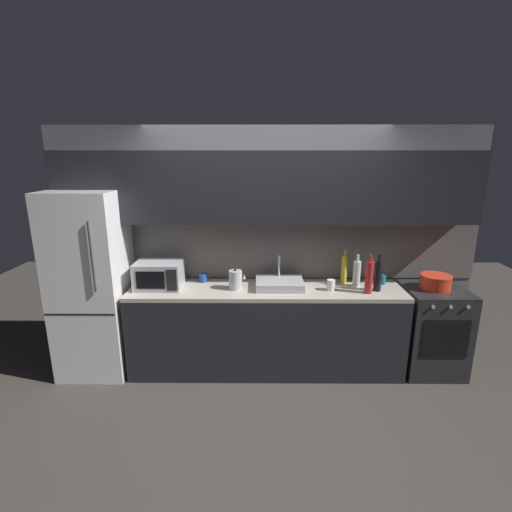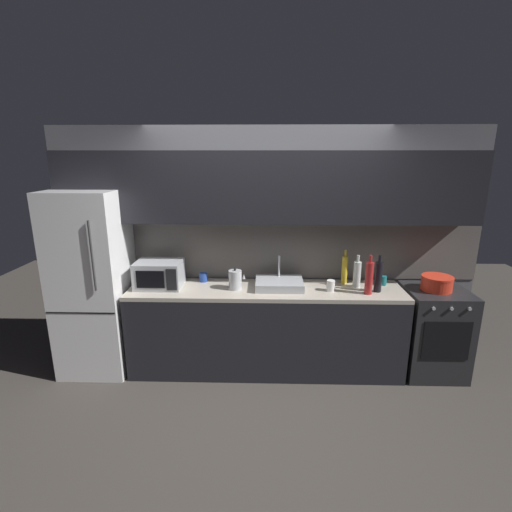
{
  "view_description": "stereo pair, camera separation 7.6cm",
  "coord_description": "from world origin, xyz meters",
  "px_view_note": "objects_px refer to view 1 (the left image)",
  "views": [
    {
      "loc": [
        -0.08,
        -2.71,
        2.21
      ],
      "look_at": [
        -0.1,
        0.9,
        1.24
      ],
      "focal_mm": 26.52,
      "sensor_mm": 36.0,
      "label": 1
    },
    {
      "loc": [
        -0.0,
        -2.71,
        2.21
      ],
      "look_at": [
        -0.1,
        0.9,
        1.24
      ],
      "focal_mm": 26.52,
      "sensor_mm": 36.0,
      "label": 2
    }
  ],
  "objects_px": {
    "microwave": "(159,275)",
    "mug_blue": "(203,278)",
    "kettle": "(236,280)",
    "mug_teal": "(382,280)",
    "wine_bottle_red": "(369,277)",
    "oven_range": "(431,329)",
    "cooking_pot": "(435,282)",
    "wine_bottle_clear": "(357,273)",
    "wine_bottle_dark": "(378,276)",
    "wine_bottle_yellow": "(344,269)",
    "refrigerator": "(92,284)",
    "mug_white": "(331,285)"
  },
  "relations": [
    {
      "from": "wine_bottle_yellow",
      "to": "wine_bottle_dark",
      "type": "bearing_deg",
      "value": -38.94
    },
    {
      "from": "oven_range",
      "to": "microwave",
      "type": "height_order",
      "value": "microwave"
    },
    {
      "from": "wine_bottle_red",
      "to": "mug_blue",
      "type": "bearing_deg",
      "value": 168.94
    },
    {
      "from": "refrigerator",
      "to": "cooking_pot",
      "type": "distance_m",
      "value": 3.47
    },
    {
      "from": "wine_bottle_yellow",
      "to": "mug_white",
      "type": "xyz_separation_m",
      "value": [
        -0.18,
        -0.22,
        -0.1
      ]
    },
    {
      "from": "mug_teal",
      "to": "mug_white",
      "type": "distance_m",
      "value": 0.6
    },
    {
      "from": "refrigerator",
      "to": "mug_teal",
      "type": "relative_size",
      "value": 19.74
    },
    {
      "from": "wine_bottle_dark",
      "to": "cooking_pot",
      "type": "xyz_separation_m",
      "value": [
        0.6,
        0.06,
        -0.08
      ]
    },
    {
      "from": "wine_bottle_clear",
      "to": "wine_bottle_yellow",
      "type": "bearing_deg",
      "value": 137.56
    },
    {
      "from": "mug_blue",
      "to": "mug_white",
      "type": "bearing_deg",
      "value": -10.82
    },
    {
      "from": "wine_bottle_clear",
      "to": "wine_bottle_yellow",
      "type": "relative_size",
      "value": 0.92
    },
    {
      "from": "wine_bottle_clear",
      "to": "wine_bottle_red",
      "type": "xyz_separation_m",
      "value": [
        0.07,
        -0.2,
        0.03
      ]
    },
    {
      "from": "mug_teal",
      "to": "wine_bottle_clear",
      "type": "bearing_deg",
      "value": -166.5
    },
    {
      "from": "oven_range",
      "to": "mug_teal",
      "type": "height_order",
      "value": "mug_teal"
    },
    {
      "from": "wine_bottle_dark",
      "to": "mug_blue",
      "type": "distance_m",
      "value": 1.79
    },
    {
      "from": "mug_teal",
      "to": "cooking_pot",
      "type": "bearing_deg",
      "value": -16.09
    },
    {
      "from": "oven_range",
      "to": "wine_bottle_clear",
      "type": "bearing_deg",
      "value": 174.69
    },
    {
      "from": "wine_bottle_dark",
      "to": "wine_bottle_clear",
      "type": "height_order",
      "value": "wine_bottle_dark"
    },
    {
      "from": "refrigerator",
      "to": "wine_bottle_dark",
      "type": "relative_size",
      "value": 5.08
    },
    {
      "from": "kettle",
      "to": "wine_bottle_yellow",
      "type": "distance_m",
      "value": 1.14
    },
    {
      "from": "wine_bottle_yellow",
      "to": "mug_white",
      "type": "height_order",
      "value": "wine_bottle_yellow"
    },
    {
      "from": "cooking_pot",
      "to": "kettle",
      "type": "bearing_deg",
      "value": -179.32
    },
    {
      "from": "microwave",
      "to": "wine_bottle_yellow",
      "type": "xyz_separation_m",
      "value": [
        1.9,
        0.15,
        0.02
      ]
    },
    {
      "from": "cooking_pot",
      "to": "wine_bottle_clear",
      "type": "bearing_deg",
      "value": 174.65
    },
    {
      "from": "mug_white",
      "to": "wine_bottle_clear",
      "type": "bearing_deg",
      "value": 23.74
    },
    {
      "from": "microwave",
      "to": "wine_bottle_yellow",
      "type": "distance_m",
      "value": 1.91
    },
    {
      "from": "oven_range",
      "to": "wine_bottle_dark",
      "type": "distance_m",
      "value": 0.87
    },
    {
      "from": "mug_teal",
      "to": "cooking_pot",
      "type": "xyz_separation_m",
      "value": [
        0.49,
        -0.14,
        0.03
      ]
    },
    {
      "from": "kettle",
      "to": "mug_blue",
      "type": "bearing_deg",
      "value": 148.24
    },
    {
      "from": "wine_bottle_red",
      "to": "oven_range",
      "type": "bearing_deg",
      "value": 9.66
    },
    {
      "from": "oven_range",
      "to": "microwave",
      "type": "bearing_deg",
      "value": 179.6
    },
    {
      "from": "microwave",
      "to": "mug_white",
      "type": "relative_size",
      "value": 4.22
    },
    {
      "from": "oven_range",
      "to": "cooking_pot",
      "type": "bearing_deg",
      "value": 176.17
    },
    {
      "from": "microwave",
      "to": "cooking_pot",
      "type": "xyz_separation_m",
      "value": [
        2.79,
        -0.02,
        -0.06
      ]
    },
    {
      "from": "microwave",
      "to": "mug_teal",
      "type": "xyz_separation_m",
      "value": [
        2.3,
        0.12,
        -0.09
      ]
    },
    {
      "from": "mug_blue",
      "to": "cooking_pot",
      "type": "height_order",
      "value": "cooking_pot"
    },
    {
      "from": "oven_range",
      "to": "mug_blue",
      "type": "xyz_separation_m",
      "value": [
        -2.39,
        0.2,
        0.5
      ]
    },
    {
      "from": "microwave",
      "to": "mug_teal",
      "type": "height_order",
      "value": "microwave"
    },
    {
      "from": "mug_blue",
      "to": "mug_white",
      "type": "relative_size",
      "value": 0.87
    },
    {
      "from": "oven_range",
      "to": "microwave",
      "type": "distance_m",
      "value": 2.87
    },
    {
      "from": "microwave",
      "to": "mug_blue",
      "type": "relative_size",
      "value": 4.85
    },
    {
      "from": "kettle",
      "to": "wine_bottle_red",
      "type": "distance_m",
      "value": 1.31
    },
    {
      "from": "kettle",
      "to": "mug_teal",
      "type": "bearing_deg",
      "value": 6.21
    },
    {
      "from": "wine_bottle_red",
      "to": "mug_teal",
      "type": "bearing_deg",
      "value": 50.73
    },
    {
      "from": "wine_bottle_red",
      "to": "microwave",
      "type": "bearing_deg",
      "value": 176.04
    },
    {
      "from": "microwave",
      "to": "wine_bottle_red",
      "type": "relative_size",
      "value": 1.18
    },
    {
      "from": "refrigerator",
      "to": "kettle",
      "type": "distance_m",
      "value": 1.46
    },
    {
      "from": "refrigerator",
      "to": "kettle",
      "type": "height_order",
      "value": "refrigerator"
    },
    {
      "from": "refrigerator",
      "to": "wine_bottle_yellow",
      "type": "distance_m",
      "value": 2.59
    },
    {
      "from": "microwave",
      "to": "mug_blue",
      "type": "bearing_deg",
      "value": 23.35
    }
  ]
}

